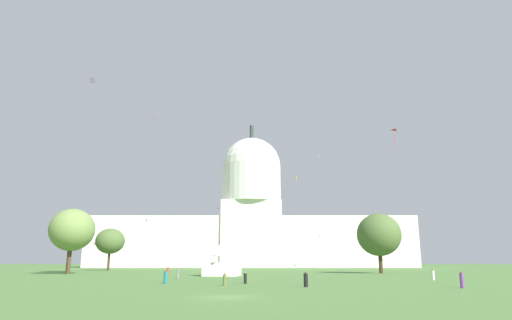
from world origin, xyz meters
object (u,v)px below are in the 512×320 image
(kite_black_high, at_px, (94,80))
(person_red_front_right, at_px, (170,271))
(tree_west_far, at_px, (74,230))
(kite_violet_low, at_px, (148,221))
(person_white_mid_left, at_px, (435,275))
(person_purple_aisle_center, at_px, (464,280))
(capitol_building, at_px, (253,221))
(event_tent, at_px, (224,259))
(kite_lime_low, at_px, (337,241))
(kite_cyan_high, at_px, (319,157))
(person_black_deep_crowd, at_px, (307,280))
(person_black_near_tent, at_px, (247,278))
(person_olive_front_left, at_px, (226,280))
(tree_east_far, at_px, (381,235))
(person_grey_back_center, at_px, (180,273))
(kite_pink_high, at_px, (156,121))
(kite_magenta_mid, at_px, (221,210))
(person_teal_mid_right, at_px, (167,277))
(kite_yellow_low, at_px, (298,179))
(kite_red_mid, at_px, (398,132))
(tree_west_near, at_px, (72,236))
(tree_west_mid, at_px, (112,241))
(kite_white_low, at_px, (320,236))

(kite_black_high, bearing_deg, person_red_front_right, -154.93)
(tree_west_far, xyz_separation_m, kite_violet_low, (11.93, 19.00, 3.79))
(person_white_mid_left, height_order, person_purple_aisle_center, person_purple_aisle_center)
(capitol_building, height_order, event_tent, capitol_building)
(kite_black_high, height_order, kite_lime_low, kite_black_high)
(person_red_front_right, bearing_deg, kite_cyan_high, 160.26)
(person_black_deep_crowd, bearing_deg, person_black_near_tent, -122.72)
(person_olive_front_left, bearing_deg, kite_cyan_high, 79.67)
(kite_cyan_high, relative_size, kite_black_high, 1.05)
(tree_east_far, relative_size, person_grey_back_center, 8.00)
(person_purple_aisle_center, distance_m, kite_pink_high, 126.36)
(kite_magenta_mid, bearing_deg, tree_east_far, -157.39)
(kite_violet_low, bearing_deg, person_teal_mid_right, -144.59)
(person_grey_back_center, bearing_deg, kite_magenta_mid, 88.27)
(event_tent, distance_m, kite_lime_low, 98.09)
(capitol_building, height_order, kite_lime_low, capitol_building)
(person_black_deep_crowd, relative_size, kite_yellow_low, 1.55)
(tree_east_far, relative_size, person_purple_aisle_center, 8.03)
(person_olive_front_left, distance_m, kite_black_high, 65.30)
(person_black_deep_crowd, distance_m, person_teal_mid_right, 18.36)
(tree_west_far, xyz_separation_m, person_teal_mid_right, (30.02, -42.09, -8.85))
(kite_red_mid, bearing_deg, tree_west_near, 128.59)
(tree_west_near, xyz_separation_m, person_teal_mid_right, (37.20, -58.61, -8.40))
(tree_west_mid, relative_size, kite_violet_low, 15.15)
(event_tent, distance_m, tree_west_far, 37.75)
(kite_pink_high, bearing_deg, kite_cyan_high, -150.60)
(person_red_front_right, xyz_separation_m, kite_violet_low, (-10.98, 23.61, 12.66))
(tree_east_far, relative_size, kite_cyan_high, 9.25)
(person_black_deep_crowd, relative_size, person_grey_back_center, 0.96)
(capitol_building, bearing_deg, person_teal_mid_right, -93.80)
(capitol_building, xyz_separation_m, tree_west_mid, (-42.09, -64.61, -11.70))
(person_purple_aisle_center, distance_m, kite_yellow_low, 34.55)
(person_teal_mid_right, xyz_separation_m, kite_violet_low, (-18.10, 61.09, 12.64))
(person_black_near_tent, distance_m, kite_pink_high, 109.57)
(person_olive_front_left, bearing_deg, kite_yellow_low, 68.53)
(person_black_deep_crowd, xyz_separation_m, kite_yellow_low, (1.53, 24.71, 16.06))
(tree_west_mid, bearing_deg, kite_violet_low, -47.12)
(capitol_building, distance_m, person_black_near_tent, 142.37)
(person_olive_front_left, xyz_separation_m, kite_cyan_high, (24.71, 91.07, 36.59))
(event_tent, xyz_separation_m, tree_west_near, (-42.13, 29.19, 6.05))
(person_purple_aisle_center, bearing_deg, kite_yellow_low, 45.03)
(capitol_building, distance_m, person_teal_mid_right, 143.09)
(kite_violet_low, distance_m, kite_white_low, 79.89)
(tree_east_far, xyz_separation_m, kite_black_high, (-65.68, -13.07, 33.46))
(tree_west_far, bearing_deg, capitol_building, 68.36)
(person_black_deep_crowd, bearing_deg, kite_red_mid, 155.29)
(person_olive_front_left, bearing_deg, tree_west_mid, 121.45)
(person_red_front_right, height_order, person_white_mid_left, person_red_front_right)
(event_tent, relative_size, person_black_deep_crowd, 4.50)
(event_tent, distance_m, kite_white_low, 95.79)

